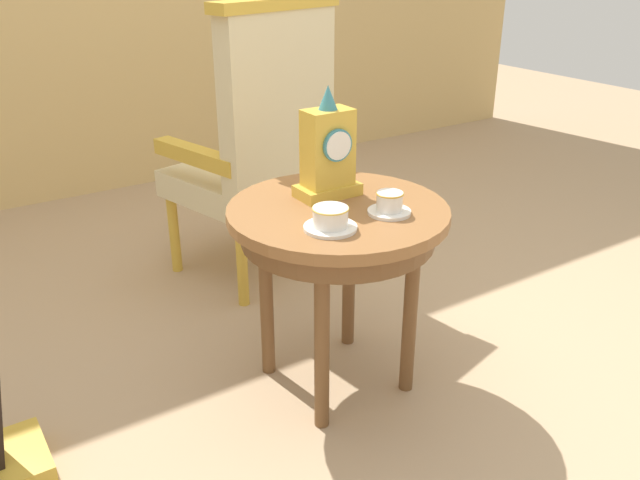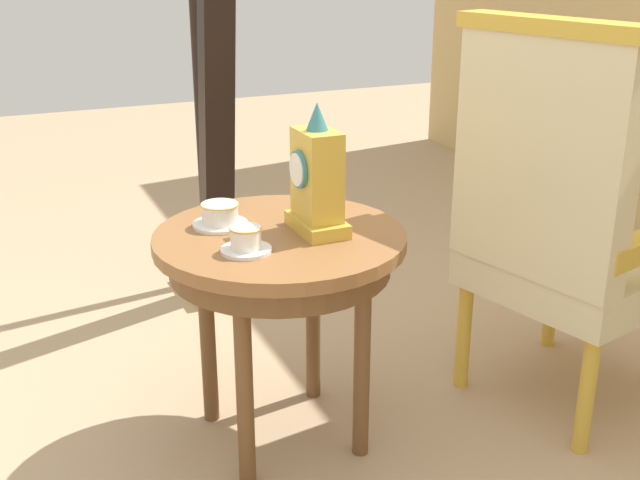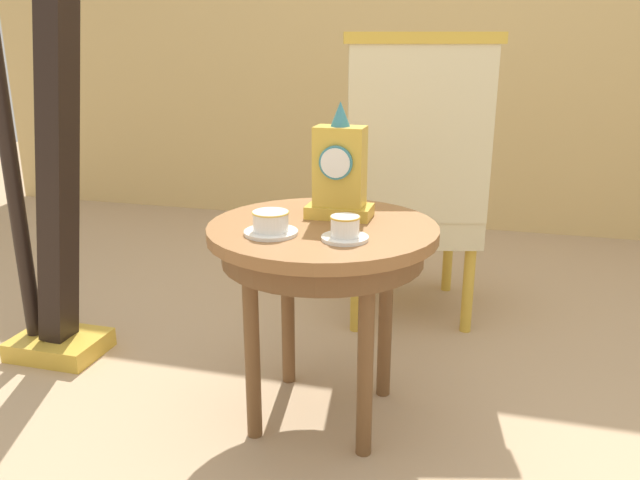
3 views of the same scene
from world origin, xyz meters
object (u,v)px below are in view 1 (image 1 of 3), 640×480
Objects in this scene: teacup_right at (389,204)px; armchair at (259,143)px; side_table at (338,231)px; mantel_clock at (328,153)px; teacup_left at (330,219)px.

armchair is at bearing 85.89° from teacup_right.
armchair reaches higher than side_table.
mantel_clock reaches higher than side_table.
teacup_right reaches higher than side_table.
mantel_clock is (-0.07, 0.22, 0.11)m from teacup_right.
teacup_right is (0.20, 0.00, -0.00)m from teacup_left.
side_table is 0.20m from teacup_left.
mantel_clock is 0.29× the size of armchair.
armchair reaches higher than teacup_right.
mantel_clock is 0.71m from armchair.
side_table is 4.49× the size of teacup_left.
mantel_clock is at bearing 74.34° from side_table.
teacup_right is at bearing -52.95° from side_table.
mantel_clock is at bearing 57.83° from teacup_left.
teacup_right is (0.09, -0.12, 0.11)m from side_table.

